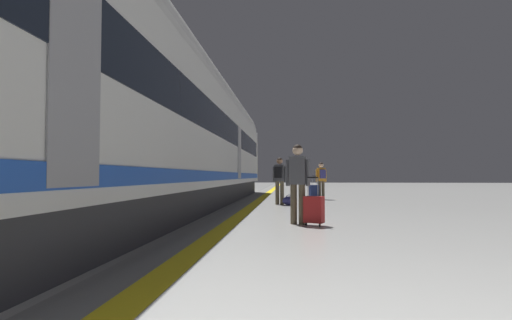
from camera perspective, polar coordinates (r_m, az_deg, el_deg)
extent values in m
cube|color=yellow|center=(9.37, -2.99, -8.37)|extent=(0.36, 80.00, 0.01)
cube|color=slate|center=(9.42, -5.20, -8.33)|extent=(0.69, 80.00, 0.01)
cube|color=#38383D|center=(9.09, -17.54, -6.26)|extent=(2.67, 30.79, 0.70)
cube|color=silver|center=(9.14, -17.41, 5.06)|extent=(2.90, 32.08, 2.90)
cylinder|color=silver|center=(9.42, -17.30, 13.55)|extent=(2.84, 31.44, 2.84)
cube|color=black|center=(9.19, -17.38, 7.23)|extent=(2.93, 30.15, 0.80)
cube|color=#1E4CB2|center=(9.07, -17.49, -2.16)|extent=(2.94, 31.44, 0.24)
cone|color=silver|center=(25.97, -2.73, -0.26)|extent=(2.76, 2.60, 2.75)
cube|color=gray|center=(4.19, -24.05, 10.31)|extent=(0.02, 0.90, 2.00)
cube|color=gray|center=(15.75, -2.36, 1.02)|extent=(0.02, 0.90, 2.00)
cylinder|color=brown|center=(8.45, 5.36, -6.26)|extent=(0.14, 0.14, 0.82)
cylinder|color=brown|center=(8.41, 6.53, -6.28)|extent=(0.14, 0.14, 0.82)
cube|color=#4C4C51|center=(8.41, 5.92, -1.48)|extent=(0.37, 0.27, 0.59)
cylinder|color=#4C4C51|center=(8.47, 4.53, -1.82)|extent=(0.09, 0.09, 0.55)
cylinder|color=#4C4C51|center=(8.37, 7.37, -1.81)|extent=(0.09, 0.09, 0.55)
sphere|color=beige|center=(8.43, 5.91, 1.38)|extent=(0.21, 0.21, 0.21)
sphere|color=black|center=(8.43, 5.91, 1.54)|extent=(0.20, 0.20, 0.20)
cube|color=#A51E1E|center=(8.23, 8.22, -6.96)|extent=(0.44, 0.35, 0.53)
cube|color=#A51E1E|center=(8.35, 8.51, -7.34)|extent=(0.29, 0.14, 0.29)
cylinder|color=black|center=(8.25, 7.13, -9.00)|extent=(0.04, 0.06, 0.06)
cylinder|color=black|center=(8.15, 9.01, -9.08)|extent=(0.04, 0.06, 0.06)
cylinder|color=gray|center=(8.19, 7.38, -3.80)|extent=(0.02, 0.02, 0.38)
cylinder|color=gray|center=(8.12, 8.75, -3.81)|extent=(0.02, 0.02, 0.38)
cube|color=black|center=(8.15, 8.06, -2.47)|extent=(0.21, 0.11, 0.02)
cylinder|color=brown|center=(17.30, 8.99, -4.25)|extent=(0.13, 0.13, 0.78)
cylinder|color=brown|center=(17.38, 9.48, -4.24)|extent=(0.13, 0.13, 0.78)
cube|color=orange|center=(17.33, 9.22, -2.04)|extent=(0.36, 0.29, 0.56)
cylinder|color=orange|center=(17.25, 8.60, -2.19)|extent=(0.08, 0.08, 0.52)
cylinder|color=orange|center=(17.43, 9.81, -2.19)|extent=(0.08, 0.08, 0.52)
sphere|color=beige|center=(17.34, 9.21, -0.72)|extent=(0.20, 0.20, 0.20)
sphere|color=black|center=(17.34, 9.21, -0.64)|extent=(0.19, 0.19, 0.19)
cube|color=navy|center=(17.21, 9.43, -1.97)|extent=(0.27, 0.21, 0.37)
cube|color=#19234C|center=(17.14, 8.21, -4.45)|extent=(0.43, 0.34, 0.55)
cube|color=#19234C|center=(17.25, 8.05, -4.67)|extent=(0.30, 0.13, 0.30)
cylinder|color=black|center=(17.04, 7.87, -5.50)|extent=(0.04, 0.06, 0.06)
cylinder|color=black|center=(17.16, 8.75, -5.47)|extent=(0.04, 0.06, 0.06)
cylinder|color=gray|center=(17.04, 7.96, -2.90)|extent=(0.02, 0.02, 0.38)
cylinder|color=gray|center=(17.13, 8.60, -2.89)|extent=(0.02, 0.02, 0.38)
cube|color=black|center=(17.08, 8.28, -2.26)|extent=(0.21, 0.10, 0.02)
cylinder|color=brown|center=(14.08, 3.04, -4.67)|extent=(0.14, 0.14, 0.81)
cylinder|color=brown|center=(14.03, 3.71, -4.68)|extent=(0.14, 0.14, 0.81)
cube|color=#4C4C51|center=(14.04, 3.37, -1.84)|extent=(0.37, 0.28, 0.58)
cylinder|color=#4C4C51|center=(14.12, 2.56, -2.04)|extent=(0.09, 0.09, 0.54)
cylinder|color=#4C4C51|center=(13.99, 4.21, -2.04)|extent=(0.09, 0.09, 0.54)
sphere|color=#A37556|center=(14.05, 3.37, -0.15)|extent=(0.21, 0.21, 0.21)
sphere|color=black|center=(14.05, 3.37, -0.05)|extent=(0.20, 0.20, 0.20)
cube|color=black|center=(13.91, 3.18, -1.76)|extent=(0.28, 0.20, 0.39)
ellipsoid|color=navy|center=(13.79, 4.68, -5.78)|extent=(0.44, 0.26, 0.30)
torus|color=navy|center=(13.79, 4.68, -5.37)|extent=(0.22, 0.02, 0.22)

